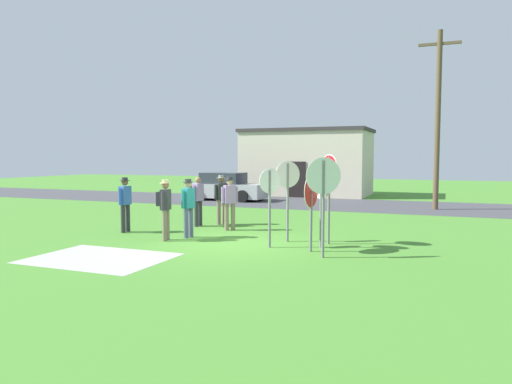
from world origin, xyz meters
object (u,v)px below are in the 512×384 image
object	(u,v)px
stop_sign_rear_right	(288,187)
stop_sign_leaning_left	(329,183)
stop_sign_far_back	(321,197)
person_on_left	(221,197)
stop_sign_nearest	(311,199)
person_in_blue	(198,198)
person_in_dark_shirt	(230,200)
stop_sign_leaning_right	(270,195)
person_near_signs	(188,204)
person_with_sunhat	(165,205)
stop_sign_low_front	(323,188)
utility_pole	(438,117)
parked_car_on_street	(226,188)
person_holding_notes	(125,201)

from	to	relation	value
stop_sign_rear_right	stop_sign_leaning_left	xyz separation A→B (m)	(1.16, 0.06, 0.14)
stop_sign_far_back	person_on_left	bearing A→B (deg)	146.19
stop_sign_nearest	stop_sign_leaning_left	bearing A→B (deg)	82.18
stop_sign_leaning_left	person_in_blue	distance (m)	5.26
stop_sign_leaning_left	person_in_dark_shirt	xyz separation A→B (m)	(-3.55, 1.23, -0.69)
stop_sign_rear_right	stop_sign_leaning_right	xyz separation A→B (m)	(-0.17, -1.00, -0.15)
person_on_left	person_in_dark_shirt	world-z (taller)	same
stop_sign_leaning_right	stop_sign_rear_right	bearing A→B (deg)	80.63
stop_sign_nearest	stop_sign_far_back	bearing A→B (deg)	80.50
person_near_signs	person_with_sunhat	xyz separation A→B (m)	(-0.38, -0.66, 0.03)
stop_sign_far_back	person_in_dark_shirt	world-z (taller)	stop_sign_far_back
stop_sign_low_front	stop_sign_leaning_right	bearing A→B (deg)	155.86
person_near_signs	stop_sign_leaning_right	bearing A→B (deg)	-11.07
utility_pole	parked_car_on_street	world-z (taller)	utility_pole
utility_pole	person_with_sunhat	world-z (taller)	utility_pole
stop_sign_far_back	person_holding_notes	world-z (taller)	stop_sign_far_back
stop_sign_leaning_right	person_holding_notes	world-z (taller)	stop_sign_leaning_right
stop_sign_rear_right	person_near_signs	bearing A→B (deg)	-170.86
parked_car_on_street	person_holding_notes	world-z (taller)	person_holding_notes
stop_sign_nearest	person_holding_notes	world-z (taller)	stop_sign_nearest
utility_pole	person_on_left	size ratio (longest dim) A/B	4.59
stop_sign_rear_right	person_holding_notes	world-z (taller)	stop_sign_rear_right
stop_sign_nearest	stop_sign_low_front	bearing A→B (deg)	-52.93
stop_sign_rear_right	person_in_dark_shirt	distance (m)	2.77
stop_sign_low_front	person_with_sunhat	world-z (taller)	stop_sign_low_front
stop_sign_leaning_right	person_in_dark_shirt	world-z (taller)	stop_sign_leaning_right
parked_car_on_street	person_on_left	size ratio (longest dim) A/B	2.50
parked_car_on_street	stop_sign_leaning_right	distance (m)	13.91
stop_sign_rear_right	stop_sign_nearest	size ratio (longest dim) A/B	1.15
person_in_dark_shirt	person_holding_notes	bearing A→B (deg)	-150.64
stop_sign_leaning_left	person_on_left	distance (m)	4.99
parked_car_on_street	stop_sign_leaning_left	bearing A→B (deg)	-52.89
person_near_signs	person_holding_notes	bearing A→B (deg)	176.65
stop_sign_far_back	person_holding_notes	size ratio (longest dim) A/B	1.14
stop_sign_rear_right	person_holding_notes	size ratio (longest dim) A/B	1.30
stop_sign_leaning_right	person_on_left	size ratio (longest dim) A/B	1.20
stop_sign_nearest	person_near_signs	size ratio (longest dim) A/B	1.14
person_near_signs	stop_sign_far_back	bearing A→B (deg)	-0.88
person_in_blue	stop_sign_leaning_right	bearing A→B (deg)	-36.65
person_on_left	stop_sign_rear_right	bearing A→B (deg)	-36.25
person_on_left	person_near_signs	xyz separation A→B (m)	(0.31, -2.83, 0.00)
stop_sign_far_back	parked_car_on_street	bearing A→B (deg)	125.48
stop_sign_rear_right	stop_sign_leaning_right	distance (m)	1.03
stop_sign_rear_right	stop_sign_far_back	size ratio (longest dim) A/B	1.14
utility_pole	person_holding_notes	xyz separation A→B (m)	(-8.93, -10.66, -3.18)
person_on_left	stop_sign_far_back	bearing A→B (deg)	-33.81
stop_sign_low_front	stop_sign_leaning_right	distance (m)	1.78
stop_sign_far_back	stop_sign_leaning_left	size ratio (longest dim) A/B	0.81
stop_sign_far_back	person_in_dark_shirt	bearing A→B (deg)	152.45
stop_sign_far_back	person_with_sunhat	xyz separation A→B (m)	(-4.38, -0.60, -0.33)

